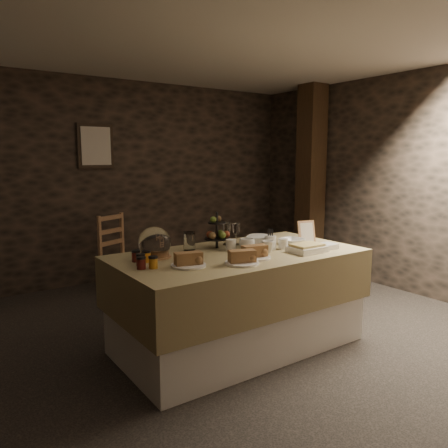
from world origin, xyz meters
TOP-DOWN VIEW (x-y plane):
  - ground_plane at (0.00, 0.00)m, footprint 5.50×5.00m
  - room_shell at (0.00, 0.00)m, footprint 5.52×5.02m
  - buffet_table at (0.16, -0.12)m, footprint 2.08×1.10m
  - chair at (-0.05, 2.02)m, footprint 0.56×0.55m
  - timber_column at (2.55, 1.40)m, footprint 0.30×0.30m
  - framed_picture at (-0.15, 2.47)m, footprint 0.45×0.04m
  - plate_stack_a at (0.41, -0.04)m, footprint 0.19×0.19m
  - plate_stack_b at (0.52, 0.06)m, footprint 0.20×0.20m
  - cutlery_holder at (0.46, -0.16)m, footprint 0.10×0.10m
  - cup_a at (0.27, -0.09)m, footprint 0.14×0.14m
  - cup_b at (0.38, -0.24)m, footprint 0.12×0.12m
  - mug_c at (0.16, -0.01)m, footprint 0.09×0.09m
  - mug_d at (0.57, -0.22)m, footprint 0.08×0.08m
  - bowl at (0.78, -0.11)m, footprint 0.23×0.23m
  - cake_dome at (-0.50, 0.12)m, footprint 0.26×0.26m
  - fruit_stand at (0.12, 0.14)m, footprint 0.22×0.22m
  - bread_platter_left at (-0.42, -0.28)m, footprint 0.26×0.26m
  - bread_platter_center at (-0.05, -0.44)m, footprint 0.26×0.26m
  - bread_platter_right at (0.14, -0.35)m, footprint 0.26×0.26m
  - jam_jars at (-0.68, -0.06)m, footprint 0.18×0.32m
  - tart_dish at (0.65, -0.43)m, footprint 0.30×0.22m
  - square_dish at (0.89, -0.43)m, footprint 0.14×0.14m
  - menu_frame at (0.97, -0.10)m, footprint 0.18×0.11m
  - storage_jar_a at (-0.14, 0.20)m, footprint 0.10×0.10m
  - storage_jar_b at (-0.11, 0.23)m, footprint 0.09×0.09m

SIDE VIEW (x-z plane):
  - ground_plane at x=0.00m, z-range -0.01..0.01m
  - chair at x=-0.05m, z-range 0.05..0.77m
  - buffet_table at x=0.16m, z-range 0.06..0.88m
  - square_dish at x=0.89m, z-range 0.82..0.87m
  - bowl at x=0.78m, z-range 0.82..0.88m
  - tart_dish at x=0.65m, z-range 0.82..0.89m
  - jam_jars at x=-0.68m, z-range 0.82..0.90m
  - bread_platter_left at x=-0.42m, z-range 0.81..0.92m
  - bread_platter_center at x=-0.05m, z-range 0.81..0.92m
  - bread_platter_right at x=0.14m, z-range 0.81..0.92m
  - plate_stack_b at x=0.52m, z-range 0.82..0.91m
  - mug_d at x=0.57m, z-range 0.82..0.91m
  - mug_c at x=0.16m, z-range 0.82..0.92m
  - cup_b at x=0.38m, z-range 0.82..0.92m
  - plate_stack_a at x=0.41m, z-range 0.82..0.92m
  - cup_a at x=0.27m, z-range 0.82..0.93m
  - cutlery_holder at x=0.46m, z-range 0.82..0.94m
  - storage_jar_b at x=-0.11m, z-range 0.82..0.96m
  - storage_jar_a at x=-0.14m, z-range 0.82..0.98m
  - menu_frame at x=0.97m, z-range 0.80..1.02m
  - cake_dome at x=-0.50m, z-range 0.80..1.06m
  - fruit_stand at x=0.12m, z-range 0.79..1.11m
  - timber_column at x=2.55m, z-range 0.00..2.60m
  - room_shell at x=0.00m, z-range 0.26..2.86m
  - framed_picture at x=-0.15m, z-range 1.47..2.02m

